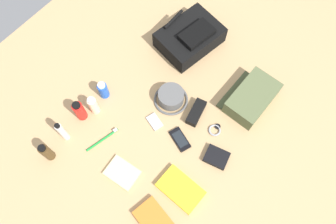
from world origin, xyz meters
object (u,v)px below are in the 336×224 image
at_px(media_player, 155,122).
at_px(sunglasses_case, 196,112).
at_px(sunscreen_spray, 80,111).
at_px(cell_phone, 180,139).
at_px(notepad, 122,173).
at_px(lotion_bottle, 93,105).
at_px(backpack, 190,37).
at_px(paperback_novel, 155,221).
at_px(bucket_hat, 171,97).
at_px(toiletry_pouch, 252,98).
at_px(cologne_bottle, 47,152).
at_px(wallet, 217,157).
at_px(travel_guidebook, 181,189).
at_px(toothpaste_tube, 62,132).
at_px(deodorant_spray, 103,90).
at_px(wristwatch, 215,130).
at_px(toothbrush, 104,138).

height_order(media_player, sunglasses_case, sunglasses_case).
distance_m(sunscreen_spray, cell_phone, 0.51).
xyz_separation_m(sunscreen_spray, notepad, (-0.09, -0.35, -0.06)).
bearing_deg(lotion_bottle, sunscreen_spray, 154.09).
bearing_deg(lotion_bottle, cell_phone, -71.20).
distance_m(backpack, cell_phone, 0.57).
distance_m(paperback_novel, sunglasses_case, 0.56).
height_order(bucket_hat, lotion_bottle, lotion_bottle).
xyz_separation_m(backpack, toiletry_pouch, (-0.09, -0.46, -0.01)).
height_order(cologne_bottle, wallet, cologne_bottle).
xyz_separation_m(travel_guidebook, cell_phone, (0.19, 0.15, -0.01)).
height_order(bucket_hat, sunscreen_spray, sunscreen_spray).
distance_m(toothpaste_tube, wallet, 0.74).
distance_m(backpack, sunglasses_case, 0.43).
relative_size(travel_guidebook, sunglasses_case, 1.48).
height_order(bucket_hat, wallet, bucket_hat).
distance_m(toiletry_pouch, paperback_novel, 0.76).
xyz_separation_m(toothpaste_tube, sunglasses_case, (0.50, -0.42, -0.06)).
bearing_deg(sunscreen_spray, toiletry_pouch, -45.51).
bearing_deg(media_player, cologne_bottle, 148.52).
relative_size(lotion_bottle, paperback_novel, 0.62).
xyz_separation_m(sunscreen_spray, deodorant_spray, (0.16, -0.00, -0.01)).
xyz_separation_m(backpack, bucket_hat, (-0.34, -0.14, -0.02)).
bearing_deg(media_player, toiletry_pouch, -37.69).
xyz_separation_m(paperback_novel, wristwatch, (0.52, 0.05, -0.01)).
distance_m(cell_phone, media_player, 0.16).
height_order(toothpaste_tube, media_player, toothpaste_tube).
relative_size(travel_guidebook, notepad, 1.38).
height_order(backpack, lotion_bottle, backpack).
relative_size(toiletry_pouch, sunglasses_case, 2.00).
relative_size(sunscreen_spray, toothbrush, 0.76).
relative_size(backpack, sunscreen_spray, 2.66).
bearing_deg(travel_guidebook, toothbrush, 95.50).
bearing_deg(toothbrush, lotion_bottle, 58.73).
distance_m(toothbrush, sunglasses_case, 0.48).
distance_m(lotion_bottle, media_player, 0.31).
bearing_deg(notepad, toothbrush, 63.65).
xyz_separation_m(backpack, deodorant_spray, (-0.53, 0.15, -0.00)).
height_order(toothpaste_tube, toothbrush, toothpaste_tube).
xyz_separation_m(bucket_hat, sunscreen_spray, (-0.35, 0.29, 0.03)).
bearing_deg(notepad, cell_phone, -25.18).
bearing_deg(backpack, cologne_bottle, 172.55).
bearing_deg(backpack, toothbrush, -178.56).
relative_size(sunscreen_spray, wristwatch, 1.94).
relative_size(cologne_bottle, wallet, 1.25).
height_order(travel_guidebook, wallet, travel_guidebook).
relative_size(bucket_hat, cell_phone, 1.34).
bearing_deg(lotion_bottle, backpack, -10.98).
bearing_deg(toothbrush, sunglasses_case, -34.59).
distance_m(lotion_bottle, cell_phone, 0.46).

